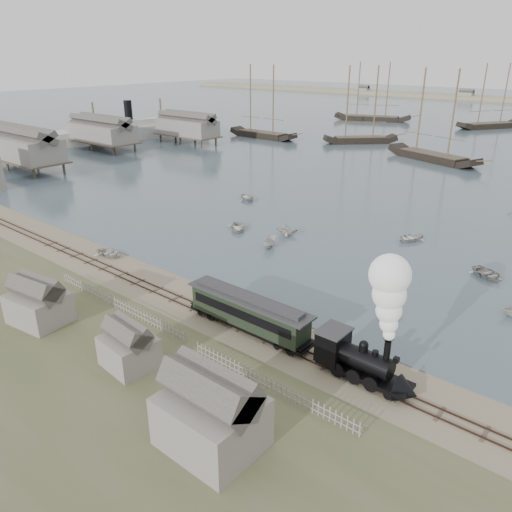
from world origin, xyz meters
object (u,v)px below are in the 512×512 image
Objects in this scene: passenger_coach at (249,311)px; beached_dinghy at (110,253)px; steamship at (129,120)px; locomotive at (379,331)px.

passenger_coach is 24.62m from beached_dinghy.
passenger_coach is at bearing -108.96° from steamship.
passenger_coach is at bearing -99.62° from beached_dinghy.
locomotive is 2.67× the size of beached_dinghy.
locomotive reaches higher than passenger_coach.
steamship is (-70.29, 56.16, 4.91)m from beached_dinghy.
locomotive is at bearing -105.94° from steamship.
locomotive reaches higher than beached_dinghy.
beached_dinghy is 0.08× the size of steamship.
locomotive is 0.79× the size of passenger_coach.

